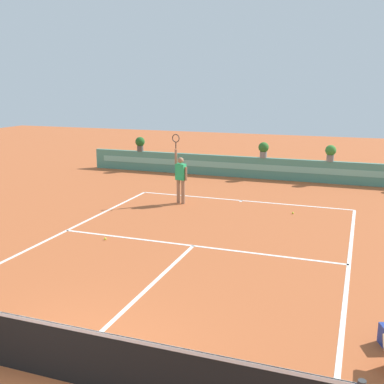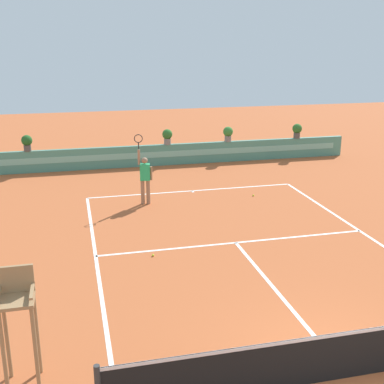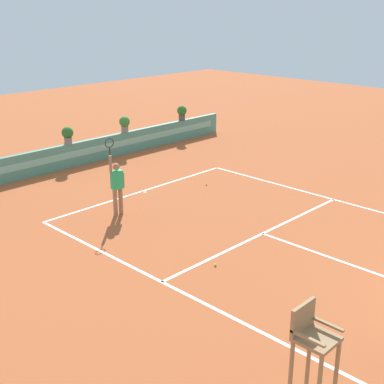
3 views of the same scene
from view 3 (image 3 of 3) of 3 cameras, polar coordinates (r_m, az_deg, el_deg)
name	(u,v)px [view 3 (image 3 of 3)]	position (r m, az deg, el deg)	size (l,w,h in m)	color
ground_plane	(273,237)	(15.99, 8.67, -4.81)	(60.00, 60.00, 0.00)	#B2562D
court_lines	(254,231)	(16.37, 6.63, -4.10)	(8.32, 11.94, 0.01)	white
back_wall_barrier	(72,155)	(23.02, -12.70, 3.85)	(18.00, 0.21, 1.00)	#4C8E7A
umpire_chair	(312,353)	(8.96, 12.63, -16.38)	(0.60, 0.60, 2.14)	#99754C
tennis_player	(117,184)	(17.28, -8.00, 0.84)	(0.62, 0.27, 2.58)	#9E7051
tennis_ball_near_baseline	(215,265)	(14.17, 2.50, -7.77)	(0.07, 0.07, 0.07)	#CCE033
tennis_ball_mid_court	(206,185)	(20.24, 1.55, 0.80)	(0.07, 0.07, 0.07)	#CCE033
potted_plant_centre	(68,134)	(22.74, -13.12, 6.01)	(0.48, 0.48, 0.72)	gray
potted_plant_right	(125,123)	(24.45, -7.20, 7.29)	(0.48, 0.48, 0.72)	gray
potted_plant_far_right	(182,112)	(26.82, -1.09, 8.52)	(0.48, 0.48, 0.72)	#514C47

